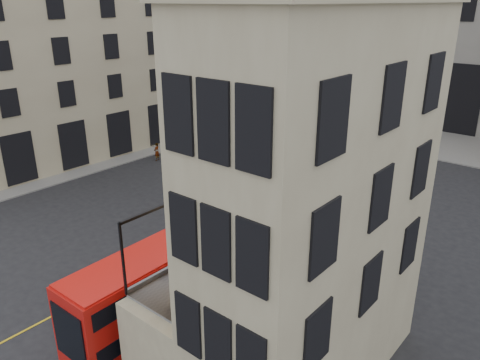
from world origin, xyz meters
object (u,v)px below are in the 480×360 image
Objects in this scene: street_lamp_a at (178,129)px; pedestrian_e at (157,152)px; bus_near at (171,278)px; cafe_table_mid at (225,244)px; car_c at (216,137)px; bicycle at (255,185)px; traffic_light_near at (270,181)px; cafe_chair_c at (266,248)px; cafe_table_far at (260,221)px; cafe_chair_b at (253,256)px; car_b at (313,143)px; pedestrian_b at (327,127)px; cyclist at (220,214)px; car_a at (278,163)px; bus_far at (301,111)px; pedestrian_d at (414,137)px; cafe_chair_a at (182,300)px; street_lamp_b at (351,117)px; pedestrian_c at (424,128)px; cafe_table_near at (187,266)px; pedestrian_a at (254,125)px; cafe_chair_d at (301,227)px.

street_lamp_a is 3.82m from pedestrian_e.
bus_near is 4.06m from cafe_table_mid.
car_c is 13.75m from bicycle.
traffic_light_near is 14.12m from cafe_chair_c.
cafe_chair_b reaches higher than cafe_table_far.
car_b is 2.63× the size of pedestrian_b.
cafe_table_mid reaches higher than cafe_table_far.
pedestrian_b is 2.57× the size of cafe_table_mid.
car_a is at bearing 19.67° from cyclist.
bus_near is at bearing -131.49° from cafe_table_far.
bus_far reaches higher than pedestrian_d.
traffic_light_near is at bearing 116.45° from cafe_chair_a.
street_lamp_a reaches higher than car_a.
traffic_light_near is 4.30× the size of cafe_chair_b.
cafe_chair_c reaches higher than cyclist.
street_lamp_b is 2.90× the size of bicycle.
car_b is at bearing 127.64° from pedestrian_e.
pedestrian_b is at bearing -156.49° from street_lamp_b.
traffic_light_near is at bearing 57.70° from pedestrian_c.
cafe_chair_b reaches higher than bus_near.
car_c is 2.81× the size of pedestrian_c.
car_b is 27.76m from cafe_table_far.
cafe_table_near is (3.10, -1.82, 2.74)m from bus_near.
traffic_light_near is 5.07× the size of cafe_chair_c.
bicycle is 18.73m from pedestrian_b.
cafe_chair_a is (13.49, -30.98, 4.02)m from car_b.
cafe_chair_c is at bearing -54.48° from traffic_light_near.
car_c is at bearing -169.93° from pedestrian_b.
pedestrian_d is 2.19× the size of cafe_table_mid.
car_c is at bearing -130.12° from street_lamp_b.
pedestrian_b is (3.60, 0.03, -1.34)m from bus_far.
cafe_table_mid is 1.33m from cafe_chair_b.
bus_far is at bearing 115.96° from car_b.
pedestrian_a is at bearing 146.93° from car_a.
bus_near is 2.17× the size of car_b.
cafe_chair_d reaches higher than car_a.
cafe_chair_c is at bearing -45.20° from cafe_table_far.
cafe_chair_d is at bearing -76.15° from car_b.
traffic_light_near is 5.19× the size of cafe_table_mid.
pedestrian_b is 2.71× the size of cafe_table_far.
car_c is 30.21m from cafe_chair_d.
cafe_table_mid reaches higher than pedestrian_c.
cyclist reaches higher than pedestrian_e.
car_b is 6.23× the size of cafe_chair_a.
street_lamp_a reaches higher than bicycle.
bus_far is 14.19m from pedestrian_c.
street_lamp_b is 11.15m from pedestrian_a.
cafe_chair_b is (13.12, -34.29, 2.47)m from street_lamp_b.
cafe_chair_a reaches higher than street_lamp_b.
cafe_chair_d reaches higher than cafe_table_near.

